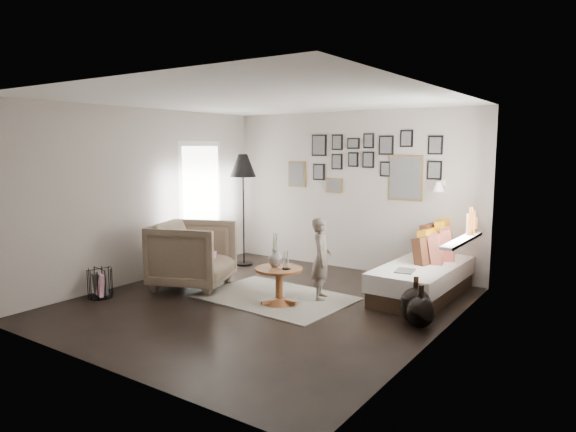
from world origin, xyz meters
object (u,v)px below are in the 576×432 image
Objects in this scene: magazine_basket at (100,283)px; demijohn_small at (420,312)px; armchair at (193,254)px; child at (321,259)px; daybed at (426,272)px; floor_lamp at (243,170)px; vase at (275,257)px; pedestal_table at (279,288)px; demijohn_large at (415,305)px.

magazine_basket is 4.21m from demijohn_small.
child is at bearing -95.85° from armchair.
child is (-1.08, -0.99, 0.24)m from daybed.
vase is at bearing -40.50° from floor_lamp.
pedestal_table is 1.40× the size of vase.
vase reaches higher than magazine_basket.
demijohn_small is at bearing -107.86° from armchair.
floor_lamp reaches higher than vase.
magazine_basket is (-0.66, -1.10, -0.28)m from armchair.
floor_lamp reaches higher than demijohn_large.
floor_lamp reaches higher than child.
demijohn_small is at bearing 18.10° from magazine_basket.
pedestal_table is 0.40m from vase.
child reaches higher than pedestal_table.
armchair reaches higher than demijohn_large.
demijohn_large is at bearing -105.63° from armchair.
pedestal_table is 1.55m from armchair.
demijohn_large is at bearing -75.21° from daybed.
armchair reaches higher than vase.
vase is 0.21× the size of daybed.
armchair is at bearing -79.46° from floor_lamp.
demijohn_large is (3.23, 0.32, -0.27)m from armchair.
armchair is 3.36m from demijohn_small.
magazine_basket is (-2.19, -1.11, -0.03)m from pedestal_table.
magazine_basket is at bearing -143.08° from daybed.
daybed is 5.24× the size of magazine_basket.
vase is at bearing -170.47° from demijohn_large.
armchair is (-1.53, -0.00, 0.25)m from pedestal_table.
daybed reaches higher than demijohn_small.
floor_lamp is 3.00m from magazine_basket.
floor_lamp is 4.11m from demijohn_small.
floor_lamp is at bearing -178.94° from daybed.
daybed reaches higher than pedestal_table.
vase is 0.89× the size of demijohn_small.
child reaches higher than daybed.
pedestal_table reaches higher than magazine_basket.
magazine_basket is at bearing 98.52° from child.
child is (2.14, -0.99, -1.09)m from floor_lamp.
pedestal_table is at bearing 123.21° from child.
vase is 1.85m from demijohn_large.
demijohn_large reaches higher than magazine_basket.
demijohn_small is (4.00, 1.31, -0.01)m from magazine_basket.
magazine_basket is 0.80× the size of demijohn_small.
demijohn_small is (0.40, -1.31, -0.13)m from daybed.
daybed reaches higher than demijohn_large.
demijohn_large is at bearing 131.84° from demijohn_small.
floor_lamp reaches higher than armchair.
child is at bearing 57.47° from pedestal_table.
demijohn_small is (0.11, -0.12, -0.02)m from demijohn_large.
daybed is at bearing 103.86° from demijohn_large.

